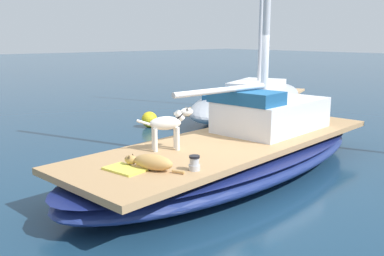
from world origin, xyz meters
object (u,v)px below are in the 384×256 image
dog_white (168,124)px  mooring_buoy (149,119)px  dog_tan (151,162)px  deck_winch (194,163)px  deck_towel (125,169)px  moored_boat_port_side (251,98)px  sailboat_main (234,157)px

dog_white → mooring_buoy: bearing=148.6°
dog_tan → deck_winch: bearing=46.1°
dog_tan → deck_towel: size_ratio=1.62×
deck_winch → deck_towel: size_ratio=0.38×
dog_tan → deck_winch: dog_tan is taller
deck_towel → moored_boat_port_side: size_ratio=0.07×
mooring_buoy → dog_tan: bearing=-34.8°
dog_white → deck_winch: dog_white is taller
deck_winch → moored_boat_port_side: bearing=126.4°
sailboat_main → dog_white: size_ratio=8.44×
deck_towel → mooring_buoy: size_ratio=1.27×
dog_tan → mooring_buoy: size_ratio=2.06×
moored_boat_port_side → mooring_buoy: 3.85m
dog_white → mooring_buoy: dog_white is taller
deck_winch → deck_towel: (-0.63, -0.73, -0.08)m
dog_tan → sailboat_main: bearing=102.7°
deck_towel → mooring_buoy: bearing=141.8°
moored_boat_port_side → mooring_buoy: moored_boat_port_side is taller
sailboat_main → dog_tan: 2.27m
moored_boat_port_side → mooring_buoy: (-0.34, -3.83, -0.28)m
dog_tan → dog_white: dog_white is taller
sailboat_main → dog_white: (-0.20, -1.33, 0.75)m
dog_white → deck_winch: size_ratio=4.21×
deck_winch → moored_boat_port_side: (-5.03, 6.83, -0.26)m
deck_winch → mooring_buoy: (-5.36, 3.00, -0.54)m
deck_winch → moored_boat_port_side: size_ratio=0.03×
moored_boat_port_side → dog_tan: bearing=-57.6°
mooring_buoy → sailboat_main: bearing=-15.8°
dog_tan → dog_white: bearing=129.6°
moored_boat_port_side → mooring_buoy: bearing=-95.0°
sailboat_main → deck_towel: size_ratio=13.33×
dog_white → deck_towel: bearing=-67.0°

